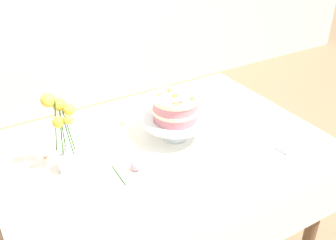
{
  "coord_description": "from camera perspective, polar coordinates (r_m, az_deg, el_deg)",
  "views": [
    {
      "loc": [
        -0.71,
        -1.23,
        1.71
      ],
      "look_at": [
        0.03,
        0.01,
        0.86
      ],
      "focal_mm": 42.3,
      "sensor_mm": 36.0,
      "label": 1
    }
  ],
  "objects": [
    {
      "name": "fallen_rose",
      "position": [
        1.58,
        -4.65,
        -6.56
      ],
      "size": [
        0.11,
        0.13,
        0.05
      ],
      "color": "#2D6028",
      "rests_on": "dining_table"
    },
    {
      "name": "linen_napkin",
      "position": [
        1.78,
        1.03,
        -2.57
      ],
      "size": [
        0.37,
        0.37,
        0.0
      ],
      "primitive_type": "cube",
      "rotation": [
        0.0,
        0.0,
        -0.16
      ],
      "color": "white",
      "rests_on": "dining_table"
    },
    {
      "name": "dining_table",
      "position": [
        1.76,
        -0.39,
        -6.66
      ],
      "size": [
        1.4,
        1.0,
        0.74
      ],
      "color": "white",
      "rests_on": "ground"
    },
    {
      "name": "cake_stand",
      "position": [
        1.74,
        1.05,
        -0.31
      ],
      "size": [
        0.29,
        0.29,
        0.1
      ],
      "color": "silver",
      "rests_on": "linen_napkin"
    },
    {
      "name": "layer_cake",
      "position": [
        1.7,
        1.07,
        1.82
      ],
      "size": [
        0.21,
        0.21,
        0.12
      ],
      "color": "#CC7A84",
      "rests_on": "cake_stand"
    },
    {
      "name": "loose_petal_1",
      "position": [
        1.73,
        -17.06,
        -5.08
      ],
      "size": [
        0.04,
        0.03,
        0.0
      ],
      "primitive_type": "ellipsoid",
      "rotation": [
        0.0,
        0.0,
        2.55
      ],
      "color": "#E56B51",
      "rests_on": "dining_table"
    },
    {
      "name": "flower_vase",
      "position": [
        1.55,
        -14.82,
        -2.55
      ],
      "size": [
        0.11,
        0.1,
        0.34
      ],
      "color": "silver",
      "rests_on": "dining_table"
    },
    {
      "name": "loose_petal_0",
      "position": [
        1.9,
        -6.58,
        -0.49
      ],
      "size": [
        0.04,
        0.05,
        0.01
      ],
      "primitive_type": "ellipsoid",
      "rotation": [
        0.0,
        0.0,
        4.28
      ],
      "color": "#E56B51",
      "rests_on": "dining_table"
    },
    {
      "name": "teacup",
      "position": [
        1.75,
        17.4,
        -3.91
      ],
      "size": [
        0.13,
        0.13,
        0.06
      ],
      "color": "white",
      "rests_on": "dining_table"
    }
  ]
}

